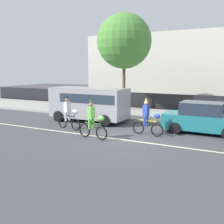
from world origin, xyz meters
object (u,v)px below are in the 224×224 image
at_px(parade_cyclist_lime, 93,122).
at_px(parked_car_teal, 203,118).
at_px(parked_van_grey, 90,102).
at_px(pedestrian_onlooker, 77,99).
at_px(parade_cyclist_cobalt, 148,119).
at_px(parade_cyclist_zebra, 69,114).

height_order(parade_cyclist_lime, parked_car_teal, parade_cyclist_lime).
bearing_deg(parade_cyclist_lime, parked_van_grey, 123.77).
bearing_deg(pedestrian_onlooker, parade_cyclist_lime, -50.52).
height_order(parade_cyclist_lime, pedestrian_onlooker, parade_cyclist_lime).
height_order(parade_cyclist_cobalt, parked_van_grey, parked_van_grey).
distance_m(parade_cyclist_cobalt, pedestrian_onlooker, 9.45).
bearing_deg(parade_cyclist_cobalt, parade_cyclist_lime, -139.47).
xyz_separation_m(parade_cyclist_lime, pedestrian_onlooker, (-5.77, 7.00, 0.17)).
height_order(parade_cyclist_cobalt, parked_car_teal, parade_cyclist_cobalt).
distance_m(parked_van_grey, pedestrian_onlooker, 4.74).
relative_size(parade_cyclist_cobalt, parked_car_teal, 0.47).
bearing_deg(pedestrian_onlooker, parade_cyclist_cobalt, -33.18).
xyz_separation_m(parade_cyclist_lime, parked_van_grey, (-2.44, 3.65, 0.44)).
xyz_separation_m(parked_van_grey, parked_car_teal, (6.99, -0.01, -0.50)).
bearing_deg(parade_cyclist_cobalt, pedestrian_onlooker, 146.82).
distance_m(parade_cyclist_zebra, parade_cyclist_cobalt, 4.47).
bearing_deg(pedestrian_onlooker, parade_cyclist_zebra, -59.18).
relative_size(parade_cyclist_lime, parked_van_grey, 0.38).
distance_m(parade_cyclist_lime, pedestrian_onlooker, 9.08).
relative_size(parade_cyclist_zebra, parade_cyclist_cobalt, 1.00).
xyz_separation_m(parade_cyclist_lime, parade_cyclist_cobalt, (2.14, 1.83, 0.00)).
bearing_deg(parked_van_grey, pedestrian_onlooker, 134.77).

